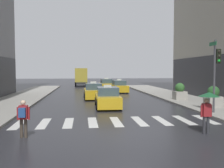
{
  "coord_description": "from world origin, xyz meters",
  "views": [
    {
      "loc": [
        -1.89,
        -10.79,
        2.93
      ],
      "look_at": [
        0.35,
        8.0,
        1.89
      ],
      "focal_mm": 39.33,
      "sensor_mm": 36.0,
      "label": 1
    }
  ],
  "objects_px": {
    "taxi_third": "(119,87)",
    "box_truck": "(81,76)",
    "taxi_fourth": "(106,85)",
    "planter_near_corner": "(213,97)",
    "pedestrian_with_backpack": "(23,116)",
    "taxi_lead": "(108,98)",
    "traffic_light_pole": "(216,66)",
    "pedestrian_with_umbrella": "(208,101)",
    "planter_mid_block": "(180,92)",
    "taxi_second": "(93,92)"
  },
  "relations": [
    {
      "from": "taxi_second",
      "to": "pedestrian_with_backpack",
      "type": "height_order",
      "value": "taxi_second"
    },
    {
      "from": "box_truck",
      "to": "pedestrian_with_backpack",
      "type": "bearing_deg",
      "value": -93.48
    },
    {
      "from": "box_truck",
      "to": "taxi_second",
      "type": "bearing_deg",
      "value": -86.18
    },
    {
      "from": "box_truck",
      "to": "planter_mid_block",
      "type": "xyz_separation_m",
      "value": [
        9.57,
        -24.8,
        -0.98
      ]
    },
    {
      "from": "taxi_fourth",
      "to": "taxi_second",
      "type": "bearing_deg",
      "value": -101.55
    },
    {
      "from": "box_truck",
      "to": "taxi_third",
      "type": "bearing_deg",
      "value": -70.29
    },
    {
      "from": "planter_near_corner",
      "to": "box_truck",
      "type": "bearing_deg",
      "value": 109.34
    },
    {
      "from": "taxi_lead",
      "to": "taxi_third",
      "type": "xyz_separation_m",
      "value": [
        2.88,
        13.33,
        0.0
      ]
    },
    {
      "from": "planter_near_corner",
      "to": "planter_mid_block",
      "type": "bearing_deg",
      "value": 99.41
    },
    {
      "from": "traffic_light_pole",
      "to": "planter_near_corner",
      "type": "xyz_separation_m",
      "value": [
        1.25,
        2.47,
        -2.38
      ]
    },
    {
      "from": "pedestrian_with_umbrella",
      "to": "planter_mid_block",
      "type": "relative_size",
      "value": 1.21
    },
    {
      "from": "planter_near_corner",
      "to": "traffic_light_pole",
      "type": "bearing_deg",
      "value": -116.79
    },
    {
      "from": "taxi_third",
      "to": "planter_near_corner",
      "type": "bearing_deg",
      "value": -71.03
    },
    {
      "from": "taxi_fourth",
      "to": "planter_mid_block",
      "type": "relative_size",
      "value": 2.89
    },
    {
      "from": "traffic_light_pole",
      "to": "taxi_lead",
      "type": "xyz_separation_m",
      "value": [
        -6.78,
        4.11,
        -2.53
      ]
    },
    {
      "from": "taxi_lead",
      "to": "taxi_second",
      "type": "height_order",
      "value": "same"
    },
    {
      "from": "box_truck",
      "to": "planter_near_corner",
      "type": "relative_size",
      "value": 4.74
    },
    {
      "from": "planter_near_corner",
      "to": "pedestrian_with_umbrella",
      "type": "bearing_deg",
      "value": -120.86
    },
    {
      "from": "traffic_light_pole",
      "to": "planter_mid_block",
      "type": "bearing_deg",
      "value": 86.21
    },
    {
      "from": "taxi_lead",
      "to": "box_truck",
      "type": "bearing_deg",
      "value": 94.76
    },
    {
      "from": "traffic_light_pole",
      "to": "taxi_fourth",
      "type": "xyz_separation_m",
      "value": [
        -5.1,
        22.68,
        -2.53
      ]
    },
    {
      "from": "taxi_second",
      "to": "planter_mid_block",
      "type": "xyz_separation_m",
      "value": [
        8.12,
        -3.1,
        0.15
      ]
    },
    {
      "from": "pedestrian_with_backpack",
      "to": "taxi_lead",
      "type": "bearing_deg",
      "value": 61.86
    },
    {
      "from": "taxi_fourth",
      "to": "planter_near_corner",
      "type": "xyz_separation_m",
      "value": [
        6.35,
        -20.21,
        0.15
      ]
    },
    {
      "from": "taxi_lead",
      "to": "pedestrian_with_backpack",
      "type": "distance_m",
      "value": 9.6
    },
    {
      "from": "taxi_lead",
      "to": "pedestrian_with_umbrella",
      "type": "xyz_separation_m",
      "value": [
        3.76,
        -8.77,
        0.79
      ]
    },
    {
      "from": "traffic_light_pole",
      "to": "taxi_third",
      "type": "relative_size",
      "value": 1.04
    },
    {
      "from": "box_truck",
      "to": "pedestrian_with_backpack",
      "type": "distance_m",
      "value": 36.37
    },
    {
      "from": "taxi_third",
      "to": "box_truck",
      "type": "height_order",
      "value": "box_truck"
    },
    {
      "from": "traffic_light_pole",
      "to": "pedestrian_with_umbrella",
      "type": "height_order",
      "value": "traffic_light_pole"
    },
    {
      "from": "traffic_light_pole",
      "to": "pedestrian_with_umbrella",
      "type": "relative_size",
      "value": 2.47
    },
    {
      "from": "taxi_fourth",
      "to": "planter_near_corner",
      "type": "distance_m",
      "value": 21.19
    },
    {
      "from": "taxi_third",
      "to": "pedestrian_with_umbrella",
      "type": "xyz_separation_m",
      "value": [
        0.88,
        -22.09,
        0.79
      ]
    },
    {
      "from": "pedestrian_with_umbrella",
      "to": "planter_mid_block",
      "type": "distance_m",
      "value": 12.32
    },
    {
      "from": "traffic_light_pole",
      "to": "taxi_second",
      "type": "bearing_deg",
      "value": 126.74
    },
    {
      "from": "traffic_light_pole",
      "to": "taxi_third",
      "type": "bearing_deg",
      "value": 102.6
    },
    {
      "from": "taxi_lead",
      "to": "box_truck",
      "type": "height_order",
      "value": "box_truck"
    },
    {
      "from": "traffic_light_pole",
      "to": "taxi_third",
      "type": "distance_m",
      "value": 18.04
    },
    {
      "from": "taxi_second",
      "to": "box_truck",
      "type": "height_order",
      "value": "box_truck"
    },
    {
      "from": "taxi_fourth",
      "to": "taxi_lead",
      "type": "bearing_deg",
      "value": -95.15
    },
    {
      "from": "taxi_second",
      "to": "planter_mid_block",
      "type": "height_order",
      "value": "taxi_second"
    },
    {
      "from": "taxi_second",
      "to": "pedestrian_with_umbrella",
      "type": "distance_m",
      "value": 15.63
    },
    {
      "from": "taxi_fourth",
      "to": "traffic_light_pole",
      "type": "bearing_deg",
      "value": -77.32
    },
    {
      "from": "pedestrian_with_backpack",
      "to": "planter_mid_block",
      "type": "xyz_separation_m",
      "value": [
        11.78,
        11.5,
        -0.1
      ]
    },
    {
      "from": "pedestrian_with_backpack",
      "to": "taxi_fourth",
      "type": "bearing_deg",
      "value": 77.08
    },
    {
      "from": "taxi_lead",
      "to": "pedestrian_with_umbrella",
      "type": "height_order",
      "value": "pedestrian_with_umbrella"
    },
    {
      "from": "traffic_light_pole",
      "to": "taxi_second",
      "type": "distance_m",
      "value": 13.03
    },
    {
      "from": "taxi_second",
      "to": "taxi_third",
      "type": "distance_m",
      "value": 8.11
    },
    {
      "from": "box_truck",
      "to": "pedestrian_with_backpack",
      "type": "height_order",
      "value": "box_truck"
    },
    {
      "from": "box_truck",
      "to": "taxi_lead",
      "type": "bearing_deg",
      "value": -85.24
    }
  ]
}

